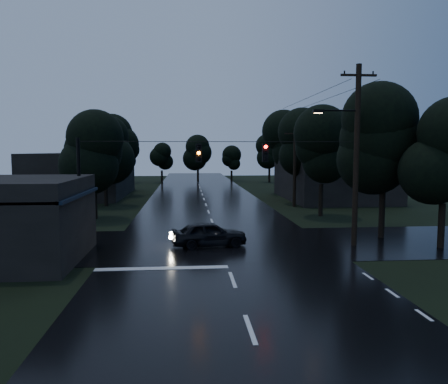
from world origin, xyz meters
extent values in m
plane|color=black|center=(0.00, 0.00, 0.00)|extent=(160.00, 160.00, 0.00)
cube|color=black|center=(0.00, 30.00, 0.00)|extent=(12.00, 120.00, 0.02)
cube|color=black|center=(0.00, 12.00, 0.00)|extent=(60.00, 9.00, 0.02)
cube|color=black|center=(-10.00, 9.00, 3.20)|extent=(6.00, 7.00, 0.12)
cube|color=black|center=(-7.00, 9.00, 3.20)|extent=(0.30, 7.00, 0.15)
cylinder|color=black|center=(-7.20, 6.00, 1.50)|extent=(0.10, 0.10, 3.00)
cylinder|color=black|center=(-7.20, 12.00, 1.50)|extent=(0.10, 0.10, 3.00)
cube|color=#E6AD5C|center=(-7.05, 7.50, 2.50)|extent=(0.06, 1.60, 0.50)
cube|color=#E6AD5C|center=(-7.05, 10.20, 2.50)|extent=(0.06, 1.20, 0.50)
cube|color=black|center=(14.00, 34.00, 2.20)|extent=(10.00, 14.00, 4.40)
cube|color=black|center=(-14.00, 40.00, 2.50)|extent=(10.00, 16.00, 5.00)
cylinder|color=black|center=(7.50, 11.00, 5.00)|extent=(0.30, 0.30, 10.00)
cube|color=black|center=(7.50, 11.00, 9.40)|extent=(2.00, 0.12, 0.12)
cylinder|color=black|center=(6.40, 11.00, 7.50)|extent=(2.20, 0.10, 0.10)
cube|color=black|center=(5.30, 11.00, 7.45)|extent=(0.60, 0.25, 0.18)
cube|color=#FFB266|center=(5.30, 11.00, 7.35)|extent=(0.45, 0.18, 0.03)
cylinder|color=black|center=(8.30, 28.00, 3.75)|extent=(0.30, 0.30, 7.50)
cube|color=black|center=(8.30, 28.00, 6.90)|extent=(2.00, 0.12, 0.12)
cylinder|color=black|center=(-7.50, 11.00, 3.00)|extent=(0.18, 0.18, 6.00)
cylinder|color=black|center=(0.00, 11.00, 5.80)|extent=(15.00, 0.03, 0.03)
cube|color=black|center=(-1.20, 11.00, 5.20)|extent=(0.32, 0.25, 1.00)
sphere|color=orange|center=(-1.20, 10.85, 5.20)|extent=(0.18, 0.18, 0.18)
cube|color=black|center=(2.40, 11.00, 5.20)|extent=(0.32, 0.25, 1.00)
sphere|color=#FF0C07|center=(2.40, 10.85, 5.20)|extent=(0.18, 0.18, 0.18)
cylinder|color=black|center=(10.00, 13.00, 1.40)|extent=(0.36, 0.36, 2.80)
sphere|color=black|center=(10.00, 13.00, 4.80)|extent=(4.48, 4.48, 4.48)
sphere|color=black|center=(10.00, 13.00, 6.00)|extent=(4.48, 4.48, 4.48)
sphere|color=black|center=(10.00, 13.00, 7.20)|extent=(4.48, 4.48, 4.48)
cylinder|color=black|center=(12.00, 10.00, 1.22)|extent=(0.36, 0.36, 2.45)
sphere|color=black|center=(12.00, 10.00, 4.20)|extent=(3.92, 3.92, 3.92)
sphere|color=black|center=(12.00, 10.00, 5.25)|extent=(3.92, 3.92, 3.92)
sphere|color=black|center=(12.00, 10.00, 6.30)|extent=(3.92, 3.92, 3.92)
cylinder|color=black|center=(-9.00, 22.00, 1.22)|extent=(0.36, 0.36, 2.45)
sphere|color=black|center=(-9.00, 22.00, 4.20)|extent=(3.92, 3.92, 3.92)
sphere|color=black|center=(-9.00, 22.00, 5.25)|extent=(3.92, 3.92, 3.92)
sphere|color=black|center=(-9.00, 22.00, 6.30)|extent=(3.92, 3.92, 3.92)
cylinder|color=black|center=(-9.60, 30.00, 1.31)|extent=(0.36, 0.36, 2.62)
sphere|color=black|center=(-9.60, 30.00, 4.50)|extent=(4.20, 4.20, 4.20)
sphere|color=black|center=(-9.60, 30.00, 5.62)|extent=(4.20, 4.20, 4.20)
sphere|color=black|center=(-9.60, 30.00, 6.75)|extent=(4.20, 4.20, 4.20)
cylinder|color=black|center=(-10.20, 40.00, 1.40)|extent=(0.36, 0.36, 2.80)
sphere|color=black|center=(-10.20, 40.00, 4.80)|extent=(4.48, 4.48, 4.48)
sphere|color=black|center=(-10.20, 40.00, 6.00)|extent=(4.48, 4.48, 4.48)
sphere|color=black|center=(-10.20, 40.00, 7.20)|extent=(4.48, 4.48, 4.48)
cylinder|color=black|center=(9.00, 22.00, 1.31)|extent=(0.36, 0.36, 2.62)
sphere|color=black|center=(9.00, 22.00, 4.50)|extent=(4.20, 4.20, 4.20)
sphere|color=black|center=(9.00, 22.00, 5.62)|extent=(4.20, 4.20, 4.20)
sphere|color=black|center=(9.00, 22.00, 6.75)|extent=(4.20, 4.20, 4.20)
cylinder|color=black|center=(9.60, 30.00, 1.40)|extent=(0.36, 0.36, 2.80)
sphere|color=black|center=(9.60, 30.00, 4.80)|extent=(4.48, 4.48, 4.48)
sphere|color=black|center=(9.60, 30.00, 6.00)|extent=(4.48, 4.48, 4.48)
sphere|color=black|center=(9.60, 30.00, 7.20)|extent=(4.48, 4.48, 4.48)
cylinder|color=black|center=(10.20, 40.00, 1.49)|extent=(0.36, 0.36, 2.97)
sphere|color=black|center=(10.20, 40.00, 5.10)|extent=(4.76, 4.76, 4.76)
sphere|color=black|center=(10.20, 40.00, 6.38)|extent=(4.76, 4.76, 4.76)
sphere|color=black|center=(10.20, 40.00, 7.65)|extent=(4.76, 4.76, 4.76)
imported|color=black|center=(-0.64, 11.46, 0.71)|extent=(4.39, 2.34, 1.42)
camera|label=1|loc=(-1.84, -12.44, 5.33)|focal=35.00mm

